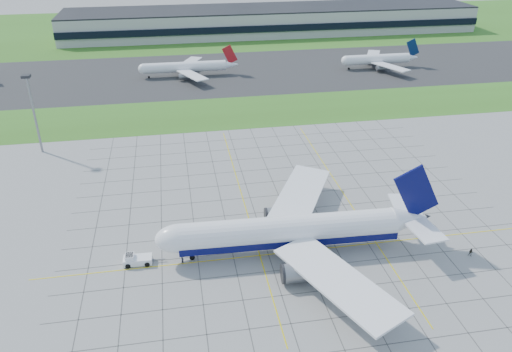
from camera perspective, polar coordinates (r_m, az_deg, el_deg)
The scene contains 13 objects.
ground at distance 118.46m, azimuth 5.07°, elevation -7.95°, with size 1400.00×1400.00×0.00m, color gray.
grass_median at distance 196.85m, azimuth -1.51°, elevation 7.35°, with size 700.00×35.00×0.04m, color #335F1B.
asphalt_taxiway at distance 248.65m, azimuth -3.44°, elevation 11.74°, with size 700.00×75.00×0.04m, color #383838.
grass_far at distance 355.16m, azimuth -5.65°, elevation 16.59°, with size 700.00×145.00×0.04m, color #335F1B.
apron_markings at distance 127.37m, azimuth 4.01°, elevation -5.05°, with size 120.00×130.00×0.03m.
terminal at distance 334.70m, azimuth 1.83°, elevation 17.38°, with size 260.00×43.00×15.80m.
light_mast at distance 171.60m, azimuth -24.21°, elevation 7.46°, with size 2.50×2.50×25.60m.
airliner at distance 113.38m, azimuth 4.00°, elevation -6.30°, with size 64.73×65.54×20.37m.
pushback_tug at distance 115.09m, azimuth -13.53°, elevation -9.25°, with size 9.22×3.42×2.55m.
crew_near at distance 113.25m, azimuth -8.41°, elevation -9.51°, with size 0.68×0.44×1.85m, color black.
crew_far at distance 124.27m, azimuth 23.35°, elevation -8.02°, with size 0.95×0.74×1.96m, color black.
distant_jet_1 at distance 243.20m, azimuth -7.99°, elevation 12.25°, with size 44.43×42.66×14.08m.
distant_jet_2 at distance 261.69m, azimuth 13.81°, elevation 12.85°, with size 38.07×42.66×14.08m.
Camera 1 is at (-26.66, -92.33, 69.26)m, focal length 35.00 mm.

